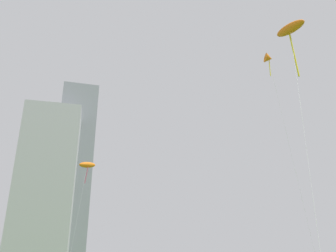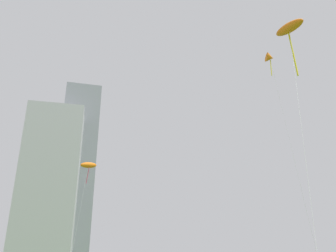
{
  "view_description": "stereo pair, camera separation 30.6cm",
  "coord_description": "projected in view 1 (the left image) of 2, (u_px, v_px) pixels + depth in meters",
  "views": [
    {
      "loc": [
        0.56,
        -17.32,
        1.53
      ],
      "look_at": [
        -0.44,
        12.3,
        13.66
      ],
      "focal_mm": 38.96,
      "sensor_mm": 36.0,
      "label": 1
    },
    {
      "loc": [
        0.87,
        -17.3,
        1.53
      ],
      "look_at": [
        -0.44,
        12.3,
        13.66
      ],
      "focal_mm": 38.96,
      "sensor_mm": 36.0,
      "label": 2
    }
  ],
  "objects": [
    {
      "name": "kite_flying_1",
      "position": [
        269.0,
        59.0,
        48.43
      ],
      "size": [
        3.39,
        1.41,
        28.96
      ],
      "color": "silver",
      "rests_on": "ground"
    },
    {
      "name": "kite_flying_3",
      "position": [
        290.0,
        29.0,
        25.17
      ],
      "size": [
        3.61,
        8.47,
        18.07
      ],
      "color": "silver",
      "rests_on": "ground"
    },
    {
      "name": "kite_flying_4",
      "position": [
        87.0,
        165.0,
        43.96
      ],
      "size": [
        2.08,
        4.64,
        14.39
      ],
      "color": "silver",
      "rests_on": "ground"
    },
    {
      "name": "distant_highrise_0",
      "position": [
        45.0,
        189.0,
        131.06
      ],
      "size": [
        24.48,
        24.38,
        60.25
      ],
      "primitive_type": "cube",
      "rotation": [
        0.0,
        0.0,
        0.26
      ],
      "color": "#A8A8AD",
      "rests_on": "ground"
    },
    {
      "name": "distant_highrise_1",
      "position": [
        73.0,
        176.0,
        148.76
      ],
      "size": [
        18.56,
        18.84,
        77.91
      ],
      "primitive_type": "cube",
      "rotation": [
        0.0,
        0.0,
        0.29
      ],
      "color": "gray",
      "rests_on": "ground"
    }
  ]
}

